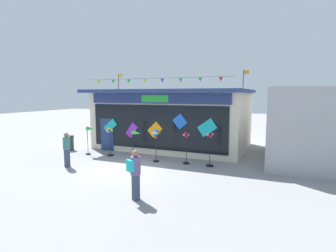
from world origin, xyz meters
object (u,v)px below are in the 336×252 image
(wind_spinner_center_right, at_px, (156,136))
(wind_spinner_far_left, at_px, (90,133))
(kite_shop_building, at_px, (174,118))
(wind_spinner_right, at_px, (186,147))
(person_near_camera, at_px, (67,149))
(wind_spinner_left, at_px, (110,140))
(wind_spinner_center_left, at_px, (136,140))
(person_mid_plaza, at_px, (135,174))
(trash_bin, at_px, (70,143))
(wind_spinner_far_right, at_px, (210,147))

(wind_spinner_center_right, bearing_deg, wind_spinner_far_left, -179.34)
(kite_shop_building, bearing_deg, wind_spinner_right, -60.48)
(kite_shop_building, height_order, wind_spinner_center_right, kite_shop_building)
(kite_shop_building, distance_m, person_near_camera, 7.49)
(wind_spinner_center_right, bearing_deg, kite_shop_building, 99.51)
(wind_spinner_left, xyz_separation_m, wind_spinner_center_right, (2.99, -0.17, 0.43))
(wind_spinner_center_left, distance_m, person_mid_plaza, 5.65)
(wind_spinner_center_right, height_order, trash_bin, wind_spinner_center_right)
(person_mid_plaza, bearing_deg, wind_spinner_far_right, -74.47)
(wind_spinner_left, distance_m, person_mid_plaza, 6.74)
(person_near_camera, bearing_deg, wind_spinner_center_left, -39.24)
(trash_bin, bearing_deg, person_mid_plaza, -34.09)
(wind_spinner_center_left, bearing_deg, wind_spinner_left, 177.32)
(wind_spinner_right, bearing_deg, wind_spinner_left, -179.38)
(wind_spinner_center_right, bearing_deg, wind_spinner_center_left, 175.73)
(wind_spinner_far_right, bearing_deg, wind_spinner_right, 179.77)
(wind_spinner_far_left, height_order, person_mid_plaza, person_mid_plaza)
(wind_spinner_right, relative_size, person_mid_plaza, 0.98)
(wind_spinner_center_left, xyz_separation_m, person_near_camera, (-2.26, -2.68, -0.20))
(kite_shop_building, xyz_separation_m, wind_spinner_left, (-2.27, -4.11, -0.97))
(wind_spinner_right, distance_m, person_mid_plaza, 5.02)
(kite_shop_building, height_order, wind_spinner_far_left, kite_shop_building)
(person_mid_plaza, bearing_deg, wind_spinner_center_right, -42.66)
(person_mid_plaza, bearing_deg, trash_bin, -4.91)
(kite_shop_building, distance_m, wind_spinner_left, 4.79)
(wind_spinner_far_left, relative_size, person_near_camera, 0.98)
(wind_spinner_right, height_order, person_mid_plaza, person_mid_plaza)
(wind_spinner_far_right, bearing_deg, kite_shop_building, 130.80)
(kite_shop_building, relative_size, person_near_camera, 5.78)
(wind_spinner_far_left, xyz_separation_m, person_near_camera, (0.70, -2.54, -0.40))
(wind_spinner_left, height_order, wind_spinner_center_right, wind_spinner_center_right)
(wind_spinner_center_right, relative_size, wind_spinner_far_right, 0.98)
(person_mid_plaza, relative_size, trash_bin, 1.85)
(wind_spinner_center_left, relative_size, wind_spinner_far_right, 0.88)
(wind_spinner_center_right, bearing_deg, person_near_camera, -143.59)
(wind_spinner_center_right, height_order, wind_spinner_right, wind_spinner_center_right)
(wind_spinner_far_left, relative_size, wind_spinner_left, 1.00)
(wind_spinner_center_right, bearing_deg, wind_spinner_far_right, 4.49)
(wind_spinner_center_left, relative_size, person_mid_plaza, 0.92)
(wind_spinner_left, distance_m, trash_bin, 3.35)
(person_near_camera, bearing_deg, trash_bin, 42.62)
(kite_shop_building, relative_size, trash_bin, 10.67)
(wind_spinner_center_left, relative_size, trash_bin, 1.70)
(wind_spinner_right, xyz_separation_m, wind_spinner_far_right, (1.21, -0.00, 0.05))
(wind_spinner_center_left, relative_size, person_near_camera, 0.92)
(wind_spinner_far_left, bearing_deg, person_mid_plaza, -39.37)
(wind_spinner_center_left, distance_m, person_near_camera, 3.51)
(wind_spinner_far_right, bearing_deg, wind_spinner_center_left, -178.22)
(wind_spinner_far_right, xyz_separation_m, person_mid_plaza, (-1.22, -5.01, -0.05))
(wind_spinner_center_left, bearing_deg, wind_spinner_far_right, 1.78)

